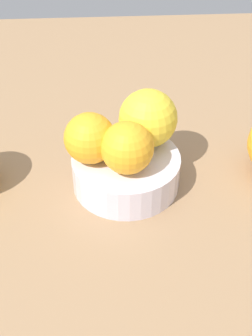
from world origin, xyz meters
TOP-DOWN VIEW (x-y plane):
  - ground_plane at (0.00, 0.00)cm, footprint 110.00×110.00cm
  - fruit_bowl at (0.00, 0.00)cm, footprint 13.30×13.30cm
  - orange_in_bowl_0 at (2.14, 0.46)cm, footprint 6.15×6.15cm
  - orange_in_bowl_1 at (-0.25, -4.23)cm, footprint 6.09×6.09cm
  - orange_in_bowl_2 at (-2.88, 2.86)cm, footprint 7.19×7.19cm

SIDE VIEW (x-z plane):
  - ground_plane at x=0.00cm, z-range -2.00..0.00cm
  - fruit_bowl at x=0.00cm, z-range -0.11..4.11cm
  - orange_in_bowl_1 at x=-0.25cm, z-range 4.23..10.32cm
  - orange_in_bowl_0 at x=2.14cm, z-range 4.23..10.37cm
  - orange_in_bowl_2 at x=-2.88cm, z-range 4.23..11.41cm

